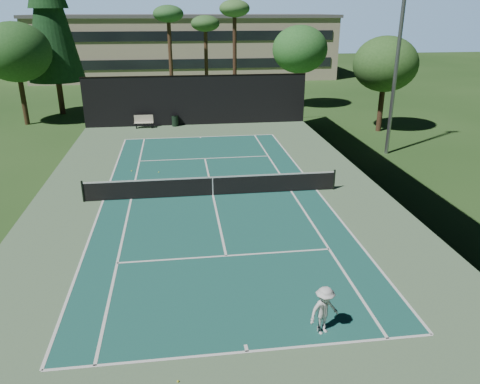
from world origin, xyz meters
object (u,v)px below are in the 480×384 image
object	(u,v)px
park_bench	(144,121)
player	(324,311)
tennis_net	(213,185)
tennis_ball_c	(209,175)
tennis_ball_a	(178,381)
tennis_ball_b	(159,172)
trash_bin	(175,120)
tennis_ball_d	(132,171)

from	to	relation	value
park_bench	player	bearing A→B (deg)	-76.04
tennis_net	tennis_ball_c	distance (m)	3.15
tennis_ball_c	tennis_ball_a	bearing A→B (deg)	-97.03
tennis_net	tennis_ball_b	distance (m)	4.95
tennis_ball_b	park_bench	bearing A→B (deg)	97.30
tennis_net	trash_bin	bearing A→B (deg)	96.64
tennis_net	tennis_ball_d	bearing A→B (deg)	134.84
tennis_ball_a	trash_bin	xyz separation A→B (m)	(0.09, 28.47, 0.45)
tennis_ball_b	tennis_ball_c	xyz separation A→B (m)	(2.89, -0.92, -0.00)
player	trash_bin	xyz separation A→B (m)	(-4.17, 27.03, -0.29)
player	tennis_ball_c	distance (m)	14.63
tennis_ball_a	trash_bin	distance (m)	28.47
player	tennis_ball_b	world-z (taller)	player
tennis_net	tennis_ball_c	bearing A→B (deg)	89.22
tennis_net	park_bench	bearing A→B (deg)	105.60
tennis_ball_c	trash_bin	distance (m)	12.75
tennis_ball_c	park_bench	size ratio (longest dim) A/B	0.04
tennis_ball_d	park_bench	size ratio (longest dim) A/B	0.05
tennis_ball_b	trash_bin	distance (m)	11.74
tennis_ball_d	trash_bin	size ratio (longest dim) A/B	0.08
tennis_ball_a	tennis_ball_c	size ratio (longest dim) A/B	0.97
tennis_ball_a	tennis_ball_d	size ratio (longest dim) A/B	0.85
tennis_net	trash_bin	size ratio (longest dim) A/B	13.65
tennis_ball_a	tennis_ball_c	bearing A→B (deg)	82.97
tennis_ball_a	trash_bin	bearing A→B (deg)	89.83
tennis_ball_d	park_bench	bearing A→B (deg)	89.36
tennis_ball_b	tennis_ball_d	size ratio (longest dim) A/B	0.98
tennis_ball_a	tennis_net	bearing A→B (deg)	81.47
player	tennis_ball_a	distance (m)	4.55
tennis_ball_d	park_bench	world-z (taller)	park_bench
tennis_net	tennis_ball_a	bearing A→B (deg)	-98.53
tennis_ball_b	tennis_ball_c	bearing A→B (deg)	-17.58
player	tennis_ball_b	size ratio (longest dim) A/B	21.38
park_bench	tennis_ball_a	bearing A→B (deg)	-85.14
player	trash_bin	size ratio (longest dim) A/B	1.62
player	trash_bin	bearing A→B (deg)	77.31
player	trash_bin	world-z (taller)	player
tennis_net	park_bench	world-z (taller)	tennis_net
tennis_ball_b	tennis_ball_a	bearing A→B (deg)	-86.81
player	park_bench	world-z (taller)	player
tennis_ball_b	player	bearing A→B (deg)	-71.31
trash_bin	player	bearing A→B (deg)	-81.23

